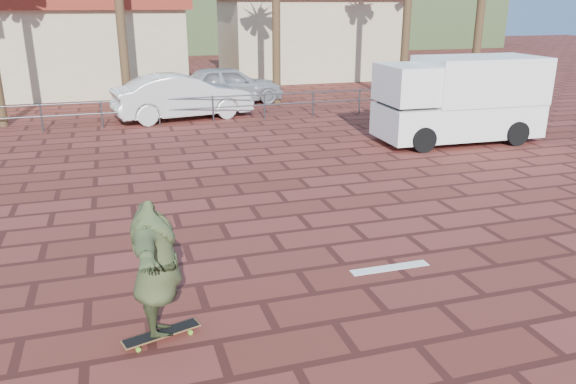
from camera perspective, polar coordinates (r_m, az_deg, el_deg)
The scene contains 12 objects.
ground at distance 10.48m, azimuth 3.90°, elevation -5.43°, with size 120.00×120.00×0.00m, color maroon.
paint_stripe at distance 9.76m, azimuth 10.32°, elevation -7.58°, with size 1.40×0.22×0.01m, color white.
guardrail at distance 21.51m, azimuth -7.64°, elevation 8.84°, with size 24.06×0.06×1.00m.
building_west at distance 31.08m, azimuth -22.38°, elevation 13.58°, with size 12.60×7.60×4.50m.
building_east at distance 34.91m, azimuth 2.19°, elevation 15.73°, with size 10.60×6.60×5.00m.
hill_front at distance 59.04m, azimuth -14.36°, elevation 16.80°, with size 70.00×18.00×6.00m, color #384C28.
longboard at distance 7.88m, azimuth -12.71°, elevation -13.87°, with size 1.07×0.51×0.10m.
skateboarder at distance 7.42m, azimuth -13.23°, elevation -7.62°, with size 2.30×0.63×1.87m, color #3D4726.
campervan at distance 18.96m, azimuth 17.10°, elevation 9.13°, with size 5.23×2.39×2.68m.
car_silver at distance 25.62m, azimuth -6.10°, elevation 10.80°, with size 1.98×4.91×1.67m, color #A5A7AC.
car_white at distance 22.32m, azimuth -10.67°, elevation 9.51°, with size 1.82×5.23×1.72m, color silver.
street_sign at distance 24.59m, azimuth 22.50°, elevation 11.14°, with size 0.48×0.13×2.38m.
Camera 1 is at (-3.49, -8.92, 4.25)m, focal length 35.00 mm.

